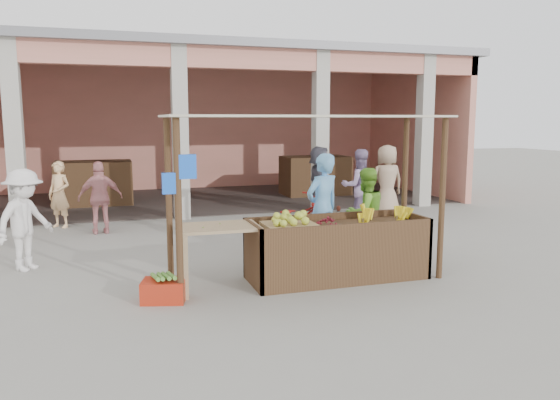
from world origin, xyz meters
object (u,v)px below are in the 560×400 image
object	(u,v)px
vendor_blue	(323,205)
motorcycle	(296,220)
red_crate	(164,291)
vendor_green	(365,211)
fruit_stall	(337,252)
side_table	(218,236)

from	to	relation	value
vendor_blue	motorcycle	distance (m)	1.28
red_crate	motorcycle	bearing A→B (deg)	57.72
vendor_green	vendor_blue	bearing A→B (deg)	-9.17
fruit_stall	red_crate	distance (m)	2.57
red_crate	vendor_green	size ratio (longest dim) A/B	0.34
red_crate	motorcycle	world-z (taller)	motorcycle
vendor_blue	motorcycle	xyz separation A→B (m)	(-0.03, 1.20, -0.46)
vendor_blue	vendor_green	bearing A→B (deg)	161.44
vendor_blue	vendor_green	size ratio (longest dim) A/B	1.18
vendor_blue	motorcycle	bearing A→B (deg)	-109.62
vendor_blue	side_table	bearing A→B (deg)	4.45
vendor_blue	red_crate	bearing A→B (deg)	3.14
fruit_stall	motorcycle	bearing A→B (deg)	86.88
fruit_stall	motorcycle	distance (m)	2.15
fruit_stall	motorcycle	world-z (taller)	motorcycle
side_table	red_crate	world-z (taller)	side_table
side_table	motorcycle	bearing A→B (deg)	50.46
side_table	motorcycle	xyz separation A→B (m)	(1.87, 2.11, -0.25)
fruit_stall	vendor_green	size ratio (longest dim) A/B	1.61
side_table	vendor_blue	size ratio (longest dim) A/B	0.59
red_crate	motorcycle	size ratio (longest dim) A/B	0.29
side_table	vendor_green	size ratio (longest dim) A/B	0.70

